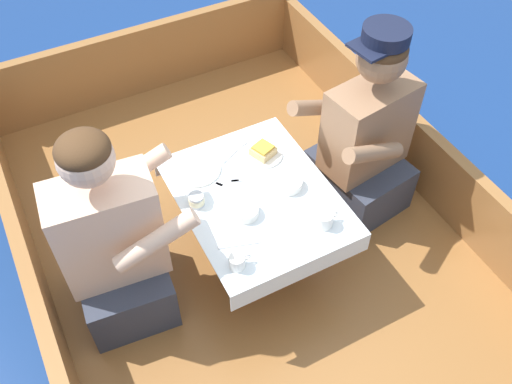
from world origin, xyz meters
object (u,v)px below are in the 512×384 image
(coffee_cup_starboard, at_px, (237,262))
(tin_can, at_px, (196,200))
(person_starboard, at_px, (365,139))
(person_port, at_px, (114,245))
(sandwich, at_px, (263,150))
(coffee_cup_port, at_px, (325,219))

(coffee_cup_starboard, relative_size, tin_can, 1.35)
(person_starboard, bearing_deg, person_port, -6.93)
(sandwich, distance_m, tin_can, 0.40)
(coffee_cup_port, distance_m, coffee_cup_starboard, 0.40)
(coffee_cup_starboard, height_order, tin_can, coffee_cup_starboard)
(person_port, distance_m, coffee_cup_starboard, 0.51)
(person_port, bearing_deg, coffee_cup_port, -15.94)
(coffee_cup_starboard, distance_m, tin_can, 0.36)
(person_starboard, bearing_deg, coffee_cup_port, 29.32)
(coffee_cup_port, height_order, tin_can, coffee_cup_port)
(sandwich, bearing_deg, person_starboard, -13.80)
(person_starboard, distance_m, tin_can, 0.86)
(sandwich, bearing_deg, coffee_cup_port, -85.81)
(person_port, height_order, coffee_cup_starboard, person_port)
(coffee_cup_port, bearing_deg, sandwich, 94.19)
(person_port, bearing_deg, person_starboard, 7.19)
(tin_can, bearing_deg, coffee_cup_port, -39.05)
(person_starboard, bearing_deg, coffee_cup_starboard, 14.80)
(person_port, bearing_deg, tin_can, 9.65)
(person_starboard, xyz_separation_m, coffee_cup_starboard, (-0.84, -0.36, 0.04))
(person_port, xyz_separation_m, person_starboard, (1.23, 0.04, 0.01))
(sandwich, height_order, tin_can, sandwich)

